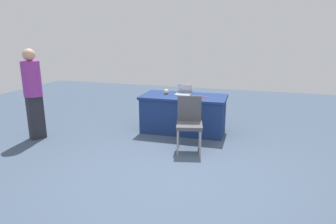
# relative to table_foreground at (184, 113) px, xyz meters

# --- Properties ---
(ground_plane) EXTENTS (14.40, 14.40, 0.00)m
(ground_plane) POSITION_rel_table_foreground_xyz_m (-0.37, 2.08, -0.38)
(ground_plane) COLOR #3D4C60
(table_foreground) EXTENTS (1.75, 0.89, 0.76)m
(table_foreground) POSITION_rel_table_foreground_xyz_m (0.00, 0.00, 0.00)
(table_foreground) COLOR navy
(table_foreground) RESTS_ON ground
(chair_tucked_right) EXTENTS (0.53, 0.53, 0.95)m
(chair_tucked_right) POSITION_rel_table_foreground_xyz_m (-0.35, 0.99, 0.16)
(chair_tucked_right) COLOR #9E9993
(chair_tucked_right) RESTS_ON ground
(person_attendee_standing) EXTENTS (0.47, 0.47, 1.74)m
(person_attendee_standing) POSITION_rel_table_foreground_xyz_m (2.64, 1.25, 0.59)
(person_attendee_standing) COLOR #26262D
(person_attendee_standing) RESTS_ON ground
(laptop_silver) EXTENTS (0.33, 0.30, 0.21)m
(laptop_silver) POSITION_rel_table_foreground_xyz_m (0.04, -0.13, 0.42)
(laptop_silver) COLOR silver
(laptop_silver) RESTS_ON table_foreground
(yarn_ball) EXTENTS (0.10, 0.10, 0.10)m
(yarn_ball) POSITION_rel_table_foreground_xyz_m (0.40, -0.07, 0.43)
(yarn_ball) COLOR beige
(yarn_ball) RESTS_ON table_foreground
(scissors_red) EXTENTS (0.17, 0.13, 0.01)m
(scissors_red) POSITION_rel_table_foreground_xyz_m (-0.42, 0.06, 0.38)
(scissors_red) COLOR red
(scissors_red) RESTS_ON table_foreground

